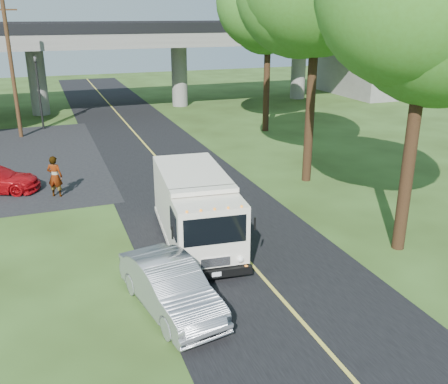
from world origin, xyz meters
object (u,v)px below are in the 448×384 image
silver_sedan (171,287)px  tree_right_far (273,8)px  utility_pole (12,68)px  step_van (196,207)px  pedestrian (55,176)px  traffic_signal (38,85)px

silver_sedan → tree_right_far: bearing=47.4°
utility_pole → step_van: 21.27m
utility_pole → tree_right_far: 17.61m
utility_pole → tree_right_far: (16.71, -4.16, 3.71)m
step_van → silver_sedan: bearing=-111.1°
utility_pole → pedestrian: bearing=-82.6°
step_van → utility_pole: bearing=112.9°
tree_right_far → silver_sedan: size_ratio=2.51×
traffic_signal → step_van: bearing=-77.8°
traffic_signal → pedestrian: 15.27m
utility_pole → tree_right_far: bearing=-14.0°
utility_pole → step_van: utility_pole is taller
step_van → pedestrian: 8.36m
step_van → traffic_signal: bearing=107.8°
utility_pole → step_van: size_ratio=1.39×
traffic_signal → tree_right_far: size_ratio=0.47×
utility_pole → pedestrian: size_ratio=4.64×
step_van → pedestrian: step_van is taller
traffic_signal → silver_sedan: (2.80, -26.00, -2.48)m
traffic_signal → step_van: traffic_signal is taller
utility_pole → tree_right_far: tree_right_far is taller
step_van → silver_sedan: 4.44m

